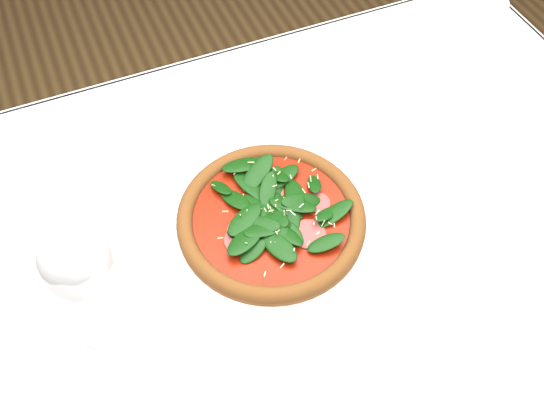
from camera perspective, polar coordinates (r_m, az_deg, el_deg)
name	(u,v)px	position (r m, az deg, el deg)	size (l,w,h in m)	color
ground	(286,395)	(1.56, 1.36, -17.49)	(6.00, 6.00, 0.00)	brown
dining_table	(294,259)	(0.97, 2.09, -5.21)	(1.21, 0.81, 0.75)	silver
plate	(271,224)	(0.88, -0.07, -1.86)	(0.31, 0.31, 0.01)	white
pizza	(271,217)	(0.86, -0.07, -1.19)	(0.31, 0.31, 0.03)	#975624
wine_glass	(76,265)	(0.71, -17.93, -5.52)	(0.09, 0.09, 0.21)	silver
saucer_far	(475,1)	(1.31, 18.57, 17.66)	(0.13, 0.13, 0.01)	white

